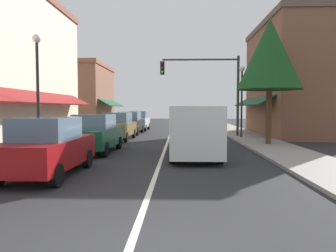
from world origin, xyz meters
The scene contains 16 objects.
ground_plane centered at (0.00, 18.00, 0.00)m, with size 80.00×80.00×0.00m, color #28282B.
sidewalk_left centered at (-5.50, 18.00, 0.06)m, with size 2.60×56.00×0.12m, color gray.
sidewalk_right centered at (5.50, 18.00, 0.06)m, with size 2.60×56.00×0.12m, color gray.
lane_center_stripe centered at (0.00, 18.00, 0.00)m, with size 0.14×52.00×0.01m, color silver.
storefront_right_block centered at (9.46, 20.00, 4.20)m, with size 6.64×10.20×8.40m.
storefront_far_left centered at (-8.83, 28.00, 3.26)m, with size 5.39×8.20×6.52m.
parked_car_nearest_left centered at (-3.24, 5.08, 0.88)m, with size 1.81×4.11×1.77m.
parked_car_second_left centered at (-3.15, 10.15, 0.88)m, with size 1.86×4.14×1.77m.
parked_car_third_left centered at (-3.24, 15.99, 0.88)m, with size 1.88×4.15×1.77m.
parked_car_far_left centered at (-3.21, 20.66, 0.88)m, with size 1.86×4.14×1.77m.
parked_car_distant_left centered at (-3.09, 25.00, 0.88)m, with size 1.82×4.12×1.77m.
van_in_lane centered at (1.31, 9.00, 1.15)m, with size 2.07×5.21×2.12m.
traffic_signal_mast_arm centered at (2.88, 18.05, 3.91)m, with size 5.51×0.50×5.68m.
street_lamp_left_near centered at (-5.12, 8.64, 3.39)m, with size 0.36×0.36×5.08m.
street_lamp_right_mid centered at (4.85, 17.00, 3.26)m, with size 0.36×0.36×4.84m.
tree_right_near centered at (5.54, 13.07, 4.92)m, with size 3.45×3.45×6.84m.
Camera 1 is at (0.73, -4.27, 2.05)m, focal length 33.91 mm.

